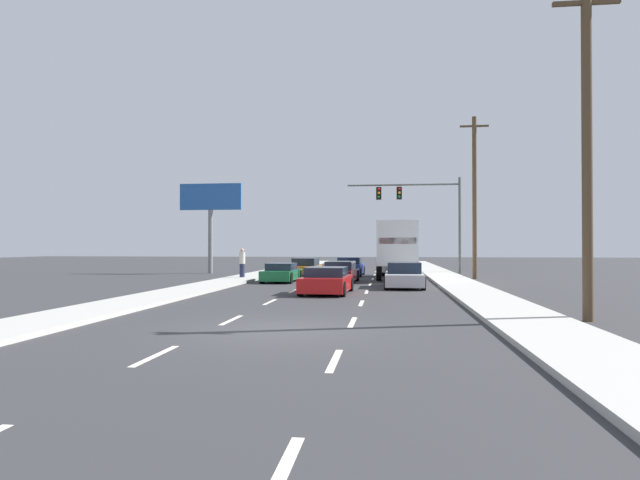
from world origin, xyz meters
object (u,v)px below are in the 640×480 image
box_truck (398,247)px  car_silver (404,276)px  car_green (282,273)px  car_blue (350,267)px  roadside_billboard (211,208)px  utility_pole_near (587,146)px  utility_pole_mid (475,195)px  car_red (327,281)px  pedestrian_near_corner (242,263)px  car_orange (306,267)px  traffic_signal_mast (414,202)px  car_maroon (340,273)px

box_truck → car_silver: bearing=-88.7°
car_green → car_blue: bearing=64.1°
box_truck → roadside_billboard: size_ratio=1.22×
utility_pole_near → car_silver: bearing=111.3°
car_silver → utility_pole_mid: size_ratio=0.44×
car_silver → box_truck: bearing=91.3°
car_red → utility_pole_near: utility_pole_near is taller
car_blue → car_silver: (3.49, -10.67, -0.01)m
car_red → pedestrian_near_corner: size_ratio=2.29×
car_green → utility_pole_near: 19.83m
car_orange → car_red: 15.27m
traffic_signal_mast → utility_pole_mid: utility_pole_mid is taller
car_blue → car_maroon: 7.42m
car_maroon → roadside_billboard: bearing=138.7°
utility_pole_mid → pedestrian_near_corner: (-14.63, -2.31, -4.29)m
roadside_billboard → car_maroon: bearing=-41.3°
car_orange → box_truck: (6.51, -3.65, 1.50)m
traffic_signal_mast → utility_pole_mid: bearing=-63.4°
car_blue → pedestrian_near_corner: 8.27m
utility_pole_mid → box_truck: bearing=-172.7°
car_silver → utility_pole_mid: (4.69, 7.81, 4.75)m
traffic_signal_mast → car_maroon: bearing=-112.1°
car_silver → roadside_billboard: roadside_billboard is taller
utility_pole_near → car_orange: bearing=116.4°
car_green → car_blue: size_ratio=0.99×
utility_pole_near → utility_pole_mid: bearing=89.9°
utility_pole_mid → car_silver: bearing=-121.0°
car_maroon → car_orange: bearing=112.5°
traffic_signal_mast → car_red: bearing=-103.8°
car_blue → car_red: car_blue is taller
car_orange → box_truck: 7.61m
car_red → car_silver: 5.38m
pedestrian_near_corner → utility_pole_mid: bearing=9.0°
box_truck → utility_pole_near: size_ratio=0.90×
traffic_signal_mast → pedestrian_near_corner: 15.18m
utility_pole_mid → utility_pole_near: bearing=-90.1°
car_blue → car_maroon: (-0.04, -7.42, -0.03)m
box_truck → pedestrian_near_corner: size_ratio=4.70×
car_maroon → car_red: 7.35m
car_red → pedestrian_near_corner: bearing=123.9°
traffic_signal_mast → utility_pole_mid: size_ratio=0.84×
car_green → roadside_billboard: 12.88m
box_truck → utility_pole_mid: utility_pole_mid is taller
box_truck → car_silver: box_truck is taller
car_green → car_silver: 7.80m
car_orange → pedestrian_near_corner: bearing=-121.4°
car_maroon → utility_pole_near: 17.83m
car_orange → box_truck: box_truck is taller
car_blue → traffic_signal_mast: 7.97m
car_maroon → utility_pole_mid: 10.54m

